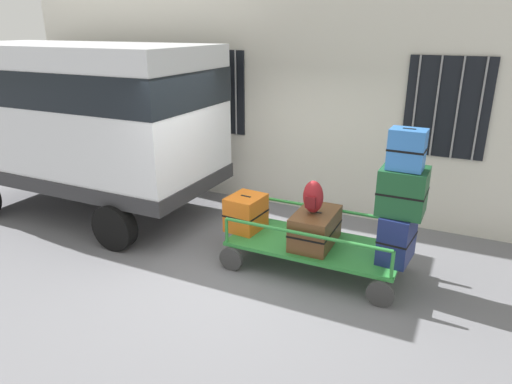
{
  "coord_description": "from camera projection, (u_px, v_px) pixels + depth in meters",
  "views": [
    {
      "loc": [
        2.61,
        -5.04,
        3.16
      ],
      "look_at": [
        0.01,
        0.36,
        0.98
      ],
      "focal_mm": 32.26,
      "sensor_mm": 36.0,
      "label": 1
    }
  ],
  "objects": [
    {
      "name": "suitcase_center_top",
      "position": [
        407.0,
        149.0,
        5.28
      ],
      "size": [
        0.42,
        0.31,
        0.48
      ],
      "color": "#3372C6",
      "rests_on": "suitcase_center_middle"
    },
    {
      "name": "backpack",
      "position": [
        313.0,
        197.0,
        5.96
      ],
      "size": [
        0.27,
        0.22,
        0.44
      ],
      "color": "maroon",
      "rests_on": "suitcase_midleft_bottom"
    },
    {
      "name": "ground_plane",
      "position": [
        244.0,
        266.0,
        6.41
      ],
      "size": [
        40.0,
        40.0,
        0.0
      ],
      "primitive_type": "plane",
      "color": "slate"
    },
    {
      "name": "suitcase_center_bottom",
      "position": [
        397.0,
        237.0,
        5.7
      ],
      "size": [
        0.42,
        0.61,
        0.62
      ],
      "color": "navy",
      "rests_on": "luggage_cart"
    },
    {
      "name": "van",
      "position": [
        80.0,
        113.0,
        7.8
      ],
      "size": [
        4.69,
        2.22,
        2.88
      ],
      "color": "silver",
      "rests_on": "ground"
    },
    {
      "name": "suitcase_midleft_bottom",
      "position": [
        315.0,
        228.0,
        6.14
      ],
      "size": [
        0.52,
        0.84,
        0.46
      ],
      "color": "brown",
      "rests_on": "luggage_cart"
    },
    {
      "name": "building_wall",
      "position": [
        312.0,
        67.0,
        7.73
      ],
      "size": [
        12.0,
        0.38,
        5.0
      ],
      "color": "silver",
      "rests_on": "ground"
    },
    {
      "name": "suitcase_center_middle",
      "position": [
        403.0,
        191.0,
        5.51
      ],
      "size": [
        0.56,
        0.52,
        0.57
      ],
      "color": "#194C28",
      "rests_on": "suitcase_center_bottom"
    },
    {
      "name": "suitcase_left_bottom",
      "position": [
        246.0,
        212.0,
        6.6
      ],
      "size": [
        0.51,
        0.59,
        0.5
      ],
      "color": "orange",
      "rests_on": "luggage_cart"
    },
    {
      "name": "cart_railing",
      "position": [
        316.0,
        223.0,
        6.12
      ],
      "size": [
        2.24,
        0.98,
        0.36
      ],
      "color": "#2D8438",
      "rests_on": "luggage_cart"
    },
    {
      "name": "luggage_cart",
      "position": [
        314.0,
        247.0,
        6.24
      ],
      "size": [
        2.34,
        1.12,
        0.38
      ],
      "color": "#2D8438",
      "rests_on": "ground"
    }
  ]
}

